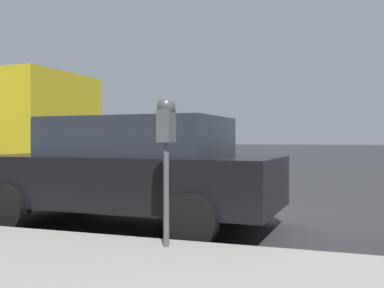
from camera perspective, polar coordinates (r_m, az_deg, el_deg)
ground_plane at (r=7.22m, az=1.80°, el=-9.47°), size 220.00×220.00×0.00m
parking_meter at (r=4.62m, az=-3.28°, el=1.52°), size 0.21×0.19×1.54m
car_black at (r=6.57m, az=-7.85°, el=-3.24°), size 2.17×4.43×1.57m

